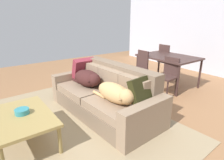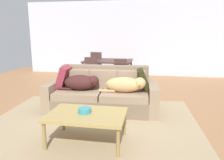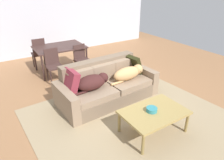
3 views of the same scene
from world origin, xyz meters
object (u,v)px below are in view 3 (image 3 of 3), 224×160
Objects in this scene: throw_pillow_by_left_arm at (70,82)px; dining_table at (59,48)px; couch at (106,86)px; throw_pillow_by_right_arm at (133,64)px; bowl_on_coffee_table at (152,110)px; dining_chair_far_left at (39,52)px; dog_on_right_cushion at (129,73)px; dining_chair_near_left at (54,64)px; dog_on_left_cushion at (93,82)px; coffee_table at (154,113)px; dining_chair_near_right at (82,58)px.

dining_table is at bearing 76.17° from throw_pillow_by_left_arm.
throw_pillow_by_left_arm reaches higher than couch.
couch is 0.89m from throw_pillow_by_right_arm.
bowl_on_coffee_table is (0.89, -1.44, -0.16)m from throw_pillow_by_left_arm.
couch is 1.44m from bowl_on_coffee_table.
dining_table is 1.45× the size of dining_chair_far_left.
throw_pillow_by_left_arm reaches higher than dining_table.
dining_chair_far_left is (-1.29, 2.81, -0.06)m from dog_on_right_cushion.
dining_chair_near_left is 0.94× the size of dining_chair_far_left.
throw_pillow_by_right_arm is (1.23, 0.24, 0.05)m from dog_on_left_cushion.
coffee_table is at bearing -57.72° from throw_pillow_by_left_arm.
dog_on_left_cushion is 2.27m from dining_table.
coffee_table is at bearing -33.83° from bowl_on_coffee_table.
throw_pillow_by_right_arm is 3.02m from dining_chair_far_left.
dining_chair_far_left reaches higher than dining_chair_near_left.
bowl_on_coffee_table is (-0.04, 0.03, 0.08)m from coffee_table.
dining_chair_near_right is (0.53, 1.73, -0.10)m from dog_on_left_cushion.
throw_pillow_by_left_arm reaches higher than dining_chair_near_right.
dining_chair_near_left is (-0.76, 2.95, 0.02)m from bowl_on_coffee_table.
dog_on_right_cushion is at bearing -21.05° from couch.
dog_on_left_cushion reaches higher than coffee_table.
dining_chair_near_left is at bearing 104.98° from coffee_table.
throw_pillow_by_right_arm is 1.72m from bowl_on_coffee_table.
dining_chair_near_right is at bearing 88.60° from bowl_on_coffee_table.
couch reaches higher than dog_on_right_cushion.
dining_chair_near_left is at bearing 85.21° from throw_pillow_by_left_arm.
throw_pillow_by_right_arm is at bearing -60.73° from dining_table.
dining_chair_far_left reaches higher than coffee_table.
dog_on_right_cushion is 1.79m from dining_chair_near_right.
throw_pillow_by_right_arm is (0.83, 0.10, 0.31)m from couch.
dog_on_right_cushion is (0.51, -0.16, 0.26)m from couch.
dining_chair_far_left is at bearing 125.91° from dining_chair_near_right.
couch is 2.51× the size of dog_on_right_cushion.
dining_chair_far_left reaches higher than throw_pillow_by_right_arm.
couch is 2.65× the size of dining_chair_near_right.
dining_table is 1.63× the size of dining_chair_near_right.
dining_table is 0.73m from dining_chair_far_left.
dog_on_left_cushion is 0.91m from dog_on_right_cushion.
bowl_on_coffee_table is 3.02m from dining_chair_near_right.
dining_chair_near_left is 1.13m from dining_chair_far_left.
dog_on_right_cushion is at bearing -7.12° from throw_pillow_by_left_arm.
dog_on_left_cushion is 4.39× the size of bowl_on_coffee_table.
dining_chair_near_left is 1.05× the size of dining_chair_near_right.
couch reaches higher than throw_pillow_by_right_arm.
dog_on_left_cushion is at bearing -18.73° from throw_pillow_by_left_arm.
dining_chair_near_left reaches higher than dining_chair_near_right.
dog_on_right_cushion is 0.82× the size of coffee_table.
throw_pillow_by_left_arm is 2.51× the size of bowl_on_coffee_table.
dog_on_right_cushion is 1.35m from throw_pillow_by_left_arm.
dog_on_right_cushion is 1.37m from coffee_table.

